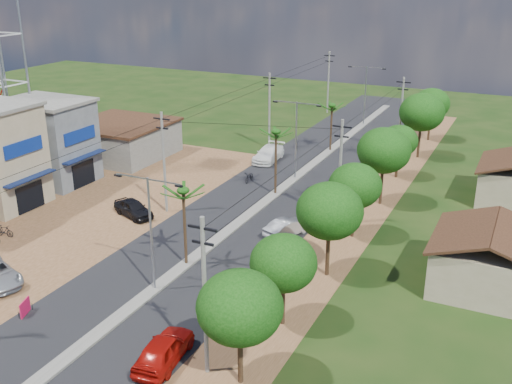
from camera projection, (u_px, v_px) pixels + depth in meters
ground at (155, 290)px, 40.11m from camera, size 160.00×160.00×0.00m
road at (252, 213)px, 52.77m from camera, size 12.00×110.00×0.04m
median at (267, 201)px, 55.28m from camera, size 1.00×90.00×0.18m
dirt_lot_west at (66, 212)px, 52.92m from camera, size 18.00×46.00×0.04m
dirt_shoulder_east at (345, 230)px, 49.34m from camera, size 5.00×90.00×0.03m
shophouse_grey at (49, 141)px, 59.35m from camera, size 9.00×6.40×8.30m
low_shed at (121, 139)px, 68.18m from camera, size 10.40×10.40×3.95m
house_east_near at (491, 255)px, 39.64m from camera, size 7.60×7.50×4.60m
tree_east_a at (240, 307)px, 29.63m from camera, size 4.40×4.40×6.37m
tree_east_b at (283, 263)px, 34.91m from camera, size 4.00×4.00×5.83m
tree_east_c at (330, 211)px, 40.40m from camera, size 4.60×4.60×6.83m
tree_east_d at (355, 186)px, 46.62m from camera, size 4.20×4.20×6.13m
tree_east_e at (384, 150)px, 53.03m from camera, size 4.80×4.80×7.14m
tree_east_f at (399, 141)px, 60.37m from camera, size 3.80×3.80×5.52m
tree_east_g at (422, 112)px, 66.41m from camera, size 5.00×5.00×7.38m
tree_east_h at (432, 104)px, 73.50m from camera, size 4.40×4.40×6.52m
palm_median_near at (183, 194)px, 41.54m from camera, size 2.00×2.00×6.15m
palm_median_mid at (276, 135)px, 54.93m from camera, size 2.00×2.00×6.55m
palm_median_far at (332, 107)px, 68.68m from camera, size 2.00×2.00×5.85m
streetlight_near at (151, 225)px, 38.43m from camera, size 5.10×0.18×8.00m
streetlight_mid at (296, 134)px, 59.55m from camera, size 5.10×0.18×8.00m
streetlight_far at (365, 90)px, 80.67m from camera, size 5.10×0.18×8.00m
utility_pole_w_b at (164, 160)px, 51.40m from camera, size 1.60×0.24×9.00m
utility_pole_w_c at (269, 109)px, 69.99m from camera, size 1.60×0.24×9.00m
utility_pole_w_d at (328, 81)px, 87.73m from camera, size 1.60×0.24×9.00m
utility_pole_e_a at (205, 294)px, 30.34m from camera, size 1.60×0.24×9.00m
utility_pole_e_b at (340, 170)px, 48.93m from camera, size 1.60×0.24×9.00m
utility_pole_e_c at (401, 115)px, 67.51m from camera, size 1.60×0.24×9.00m
car_red_near at (164, 350)px, 32.46m from camera, size 2.49×4.95×1.62m
car_silver_mid at (287, 228)px, 48.06m from camera, size 2.93×4.51×1.40m
car_white_far at (268, 154)px, 66.69m from camera, size 2.58×5.70×1.62m
car_parked_dark at (133, 209)px, 51.75m from camera, size 4.68×3.23×1.48m
moto_rider_east at (218, 306)px, 37.28m from camera, size 1.07×1.98×0.99m
moto_rider_west_a at (249, 177)px, 60.26m from camera, size 0.84×1.99×1.02m
moto_rider_west_b at (297, 144)px, 71.48m from camera, size 1.07×1.67×0.97m
roadside_sign at (25, 308)px, 37.08m from camera, size 0.48×1.17×1.02m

